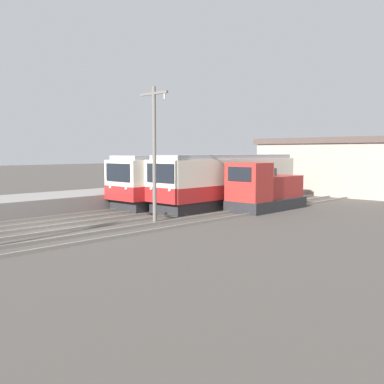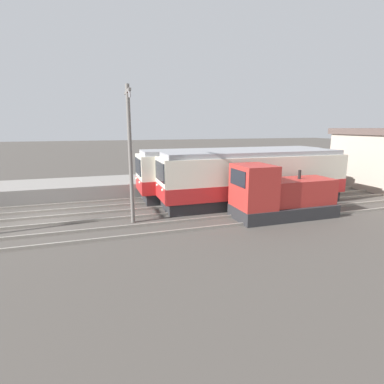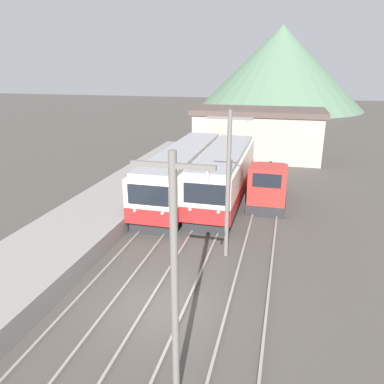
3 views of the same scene
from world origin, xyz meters
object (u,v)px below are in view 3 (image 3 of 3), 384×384
Objects in this scene: commuter_train_center at (224,177)px; catenary_mast_near at (175,275)px; shunting_locomotive at (268,186)px; catenary_mast_mid at (228,181)px; commuter_train_left at (184,175)px.

catenary_mast_near is (1.51, -16.33, 2.19)m from commuter_train_center.
shunting_locomotive is at bearing -1.30° from commuter_train_center.
commuter_train_center is at bearing 95.27° from catenary_mast_near.
commuter_train_left is at bearing 118.77° from catenary_mast_mid.
catenary_mast_near is at bearing -84.73° from commuter_train_center.
commuter_train_left is 5.81m from shunting_locomotive.
commuter_train_left is 16.96m from catenary_mast_near.
commuter_train_center is 2.14× the size of shunting_locomotive.
catenary_mast_near is at bearing -95.24° from shunting_locomotive.
commuter_train_left is 2.41× the size of shunting_locomotive.
shunting_locomotive is 0.83× the size of catenary_mast_near.
shunting_locomotive is (5.80, 0.01, -0.39)m from commuter_train_left.
commuter_train_center is at bearing 178.70° from shunting_locomotive.
catenary_mast_mid is (1.51, -7.93, 2.19)m from commuter_train_center.
commuter_train_center is (2.80, 0.08, 0.01)m from commuter_train_left.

